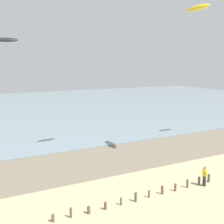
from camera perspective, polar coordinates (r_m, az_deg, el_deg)
wet_sand_strip at (r=29.37m, az=-14.19°, el=-11.08°), size 120.00×8.99×0.01m
groyne_mid at (r=23.41m, az=7.11°, el=-15.52°), size 14.04×0.35×0.74m
person_mid_beach at (r=26.20m, az=17.57°, el=-11.69°), size 0.30×0.56×1.71m
kite_aloft_4 at (r=43.33m, az=-19.92°, el=13.08°), size 3.26×1.71×0.88m
kite_aloft_6 at (r=31.78m, az=16.40°, el=18.84°), size 1.59×3.50×0.79m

